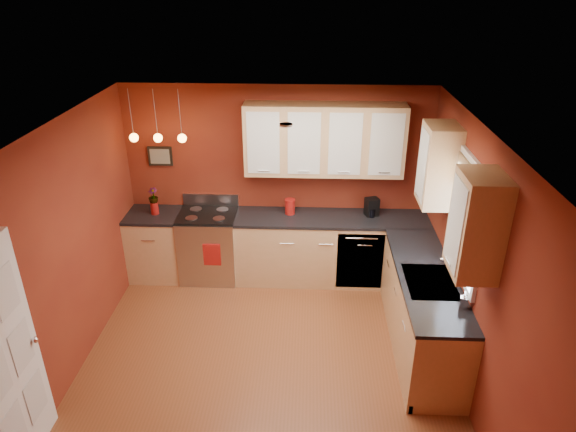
{
  "coord_description": "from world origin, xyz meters",
  "views": [
    {
      "loc": [
        0.42,
        -4.28,
        3.87
      ],
      "look_at": [
        0.19,
        1.0,
        1.33
      ],
      "focal_mm": 32.0,
      "sensor_mm": 36.0,
      "label": 1
    }
  ],
  "objects_px": {
    "gas_range": "(210,245)",
    "sink": "(430,283)",
    "coffee_maker": "(372,208)",
    "soap_pump": "(464,300)",
    "red_canister": "(290,206)"
  },
  "relations": [
    {
      "from": "gas_range",
      "to": "soap_pump",
      "type": "height_order",
      "value": "same"
    },
    {
      "from": "gas_range",
      "to": "coffee_maker",
      "type": "xyz_separation_m",
      "value": [
        2.17,
        0.08,
        0.57
      ]
    },
    {
      "from": "soap_pump",
      "to": "coffee_maker",
      "type": "bearing_deg",
      "value": 108.45
    },
    {
      "from": "coffee_maker",
      "to": "soap_pump",
      "type": "xyz_separation_m",
      "value": [
        0.67,
        -2.02,
        -0.02
      ]
    },
    {
      "from": "sink",
      "to": "soap_pump",
      "type": "relative_size",
      "value": 4.1
    },
    {
      "from": "gas_range",
      "to": "coffee_maker",
      "type": "height_order",
      "value": "coffee_maker"
    },
    {
      "from": "sink",
      "to": "coffee_maker",
      "type": "distance_m",
      "value": 1.65
    },
    {
      "from": "sink",
      "to": "coffee_maker",
      "type": "height_order",
      "value": "sink"
    },
    {
      "from": "coffee_maker",
      "to": "sink",
      "type": "bearing_deg",
      "value": -92.7
    },
    {
      "from": "gas_range",
      "to": "coffee_maker",
      "type": "distance_m",
      "value": 2.24
    },
    {
      "from": "red_canister",
      "to": "coffee_maker",
      "type": "xyz_separation_m",
      "value": [
        1.08,
        -0.0,
        0.01
      ]
    },
    {
      "from": "gas_range",
      "to": "sink",
      "type": "distance_m",
      "value": 3.05
    },
    {
      "from": "soap_pump",
      "to": "gas_range",
      "type": "bearing_deg",
      "value": 145.69
    },
    {
      "from": "gas_range",
      "to": "soap_pump",
      "type": "distance_m",
      "value": 3.49
    },
    {
      "from": "gas_range",
      "to": "red_canister",
      "type": "distance_m",
      "value": 1.23
    }
  ]
}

